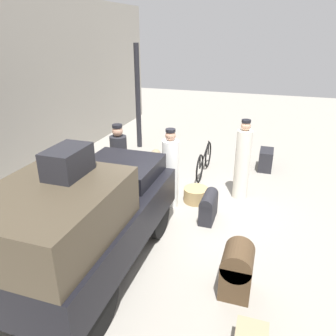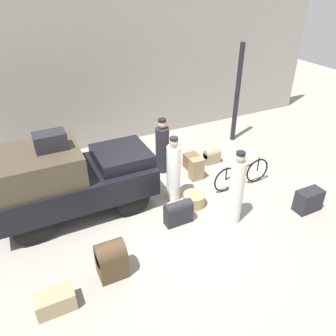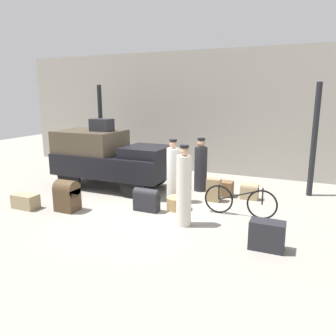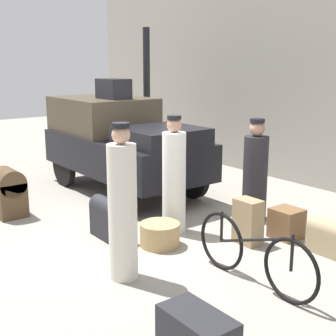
{
  "view_description": "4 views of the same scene",
  "coord_description": "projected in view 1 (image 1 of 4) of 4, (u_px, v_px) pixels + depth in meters",
  "views": [
    {
      "loc": [
        -5.78,
        -1.75,
        3.61
      ],
      "look_at": [
        0.2,
        0.2,
        0.95
      ],
      "focal_mm": 35.0,
      "sensor_mm": 36.0,
      "label": 1
    },
    {
      "loc": [
        -2.84,
        -5.98,
        5.12
      ],
      "look_at": [
        0.2,
        0.2,
        0.95
      ],
      "focal_mm": 35.0,
      "sensor_mm": 36.0,
      "label": 2
    },
    {
      "loc": [
        3.7,
        -7.8,
        2.91
      ],
      "look_at": [
        0.2,
        0.2,
        0.95
      ],
      "focal_mm": 35.0,
      "sensor_mm": 36.0,
      "label": 3
    },
    {
      "loc": [
        5.62,
        -3.92,
        2.51
      ],
      "look_at": [
        0.2,
        0.2,
        0.95
      ],
      "focal_mm": 50.0,
      "sensor_mm": 36.0,
      "label": 4
    }
  ],
  "objects": [
    {
      "name": "porter_lifting_near_truck",
      "position": [
        242.0,
        163.0,
        7.35
      ],
      "size": [
        0.34,
        0.34,
        1.85
      ],
      "color": "silver",
      "rests_on": "ground"
    },
    {
      "name": "canopy_pillar_right",
      "position": [
        138.0,
        98.0,
        10.34
      ],
      "size": [
        0.16,
        0.16,
        3.26
      ],
      "color": "black",
      "rests_on": "ground"
    },
    {
      "name": "bicycle",
      "position": [
        204.0,
        161.0,
        8.76
      ],
      "size": [
        1.78,
        0.04,
        0.77
      ],
      "color": "black",
      "rests_on": "ground"
    },
    {
      "name": "truck",
      "position": [
        83.0,
        218.0,
        4.94
      ],
      "size": [
        3.66,
        1.69,
        1.79
      ],
      "color": "black",
      "rests_on": "ground"
    },
    {
      "name": "suitcase_black_upright",
      "position": [
        143.0,
        169.0,
        8.62
      ],
      "size": [
        0.41,
        0.38,
        0.44
      ],
      "color": "brown",
      "rests_on": "ground"
    },
    {
      "name": "suitcase_tan_flat",
      "position": [
        153.0,
        159.0,
        9.21
      ],
      "size": [
        0.49,
        0.27,
        0.47
      ],
      "color": "#9E8966",
      "rests_on": "ground"
    },
    {
      "name": "trunk_wicker_pale",
      "position": [
        162.0,
        172.0,
        8.24
      ],
      "size": [
        0.38,
        0.26,
        0.64
      ],
      "color": "#937A56",
      "rests_on": "ground"
    },
    {
      "name": "wicker_basket",
      "position": [
        196.0,
        195.0,
        7.41
      ],
      "size": [
        0.55,
        0.55,
        0.32
      ],
      "color": "tan",
      "rests_on": "ground"
    },
    {
      "name": "suitcase_small_leather",
      "position": [
        209.0,
        206.0,
        6.65
      ],
      "size": [
        0.65,
        0.27,
        0.59
      ],
      "color": "#232328",
      "rests_on": "ground"
    },
    {
      "name": "conductor_in_dark_uniform",
      "position": [
        119.0,
        161.0,
        7.74
      ],
      "size": [
        0.39,
        0.39,
        1.64
      ],
      "color": "#232328",
      "rests_on": "ground"
    },
    {
      "name": "ground_plane",
      "position": [
        174.0,
        214.0,
        6.97
      ],
      "size": [
        30.0,
        30.0,
        0.0
      ],
      "primitive_type": "plane",
      "color": "gray"
    },
    {
      "name": "trunk_barrel_dark",
      "position": [
        237.0,
        269.0,
        4.75
      ],
      "size": [
        0.54,
        0.45,
        0.8
      ],
      "color": "#4C3823",
      "rests_on": "ground"
    },
    {
      "name": "porter_standing_middle",
      "position": [
        170.0,
        171.0,
        7.02
      ],
      "size": [
        0.35,
        0.35,
        1.75
      ],
      "color": "white",
      "rests_on": "ground"
    },
    {
      "name": "trunk_on_truck_roof",
      "position": [
        68.0,
        162.0,
        4.38
      ],
      "size": [
        0.67,
        0.44,
        0.39
      ],
      "color": "#232328",
      "rests_on": "truck"
    },
    {
      "name": "trunk_umber_medium",
      "position": [
        266.0,
        160.0,
        9.09
      ],
      "size": [
        0.65,
        0.36,
        0.56
      ],
      "color": "#232328",
      "rests_on": "ground"
    }
  ]
}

